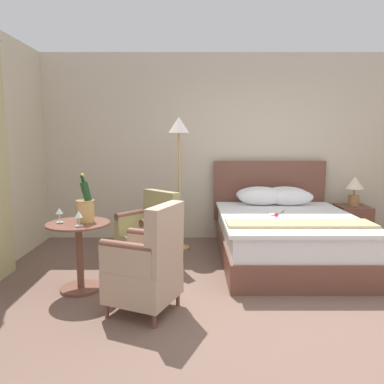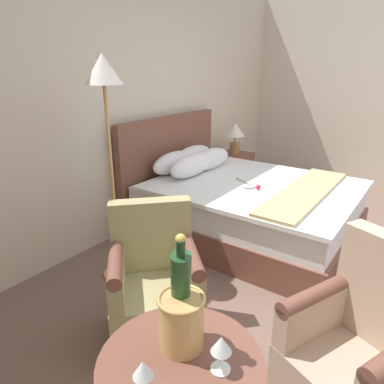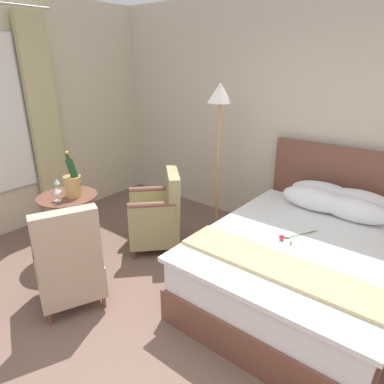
{
  "view_description": "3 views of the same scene",
  "coord_description": "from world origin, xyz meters",
  "px_view_note": "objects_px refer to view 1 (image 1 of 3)",
  "views": [
    {
      "loc": [
        -0.76,
        -3.11,
        1.54
      ],
      "look_at": [
        -0.75,
        1.03,
        0.95
      ],
      "focal_mm": 35.0,
      "sensor_mm": 36.0,
      "label": 1
    },
    {
      "loc": [
        -2.68,
        -0.04,
        1.73
      ],
      "look_at": [
        -0.85,
        1.28,
        0.91
      ],
      "focal_mm": 32.0,
      "sensor_mm": 36.0,
      "label": 2
    },
    {
      "loc": [
        1.27,
        -1.24,
        2.08
      ],
      "look_at": [
        -0.53,
        0.99,
        0.96
      ],
      "focal_mm": 32.0,
      "sensor_mm": 36.0,
      "label": 3
    }
  ],
  "objects_px": {
    "wine_glass_near_bucket": "(58,212)",
    "armchair_by_window": "(149,235)",
    "bedside_lamp": "(353,186)",
    "side_table_round": "(78,251)",
    "floor_lamp_brass": "(178,143)",
    "wine_glass_near_edge": "(77,215)",
    "armchair_facing_bed": "(146,266)",
    "champagne_bucket": "(84,207)",
    "bed": "(283,232)",
    "nightstand": "(351,224)"
  },
  "relations": [
    {
      "from": "side_table_round",
      "to": "nightstand",
      "type": "bearing_deg",
      "value": 26.15
    },
    {
      "from": "bedside_lamp",
      "to": "wine_glass_near_edge",
      "type": "height_order",
      "value": "bedside_lamp"
    },
    {
      "from": "side_table_round",
      "to": "wine_glass_near_bucket",
      "type": "relative_size",
      "value": 4.68
    },
    {
      "from": "champagne_bucket",
      "to": "wine_glass_near_edge",
      "type": "relative_size",
      "value": 3.34
    },
    {
      "from": "armchair_facing_bed",
      "to": "wine_glass_near_edge",
      "type": "bearing_deg",
      "value": 152.43
    },
    {
      "from": "bedside_lamp",
      "to": "side_table_round",
      "type": "bearing_deg",
      "value": -153.85
    },
    {
      "from": "bed",
      "to": "armchair_facing_bed",
      "type": "bearing_deg",
      "value": -136.75
    },
    {
      "from": "champagne_bucket",
      "to": "wine_glass_near_bucket",
      "type": "distance_m",
      "value": 0.26
    },
    {
      "from": "floor_lamp_brass",
      "to": "armchair_facing_bed",
      "type": "xyz_separation_m",
      "value": [
        -0.21,
        -1.94,
        -1.05
      ]
    },
    {
      "from": "wine_glass_near_bucket",
      "to": "armchair_by_window",
      "type": "relative_size",
      "value": 0.17
    },
    {
      "from": "nightstand",
      "to": "champagne_bucket",
      "type": "height_order",
      "value": "champagne_bucket"
    },
    {
      "from": "nightstand",
      "to": "bedside_lamp",
      "type": "height_order",
      "value": "bedside_lamp"
    },
    {
      "from": "side_table_round",
      "to": "wine_glass_near_bucket",
      "type": "height_order",
      "value": "wine_glass_near_bucket"
    },
    {
      "from": "bed",
      "to": "wine_glass_near_bucket",
      "type": "bearing_deg",
      "value": -159.07
    },
    {
      "from": "wine_glass_near_bucket",
      "to": "armchair_by_window",
      "type": "bearing_deg",
      "value": 40.55
    },
    {
      "from": "bedside_lamp",
      "to": "floor_lamp_brass",
      "type": "height_order",
      "value": "floor_lamp_brass"
    },
    {
      "from": "floor_lamp_brass",
      "to": "nightstand",
      "type": "bearing_deg",
      "value": 6.48
    },
    {
      "from": "wine_glass_near_edge",
      "to": "side_table_round",
      "type": "bearing_deg",
      "value": 110.32
    },
    {
      "from": "bed",
      "to": "champagne_bucket",
      "type": "distance_m",
      "value": 2.48
    },
    {
      "from": "nightstand",
      "to": "wine_glass_near_edge",
      "type": "distance_m",
      "value": 3.96
    },
    {
      "from": "wine_glass_near_bucket",
      "to": "armchair_facing_bed",
      "type": "bearing_deg",
      "value": -28.66
    },
    {
      "from": "bedside_lamp",
      "to": "side_table_round",
      "type": "xyz_separation_m",
      "value": [
        -3.51,
        -1.72,
        -0.44
      ]
    },
    {
      "from": "bedside_lamp",
      "to": "armchair_by_window",
      "type": "relative_size",
      "value": 0.48
    },
    {
      "from": "champagne_bucket",
      "to": "wine_glass_near_bucket",
      "type": "xyz_separation_m",
      "value": [
        -0.26,
        -0.04,
        -0.05
      ]
    },
    {
      "from": "nightstand",
      "to": "side_table_round",
      "type": "height_order",
      "value": "side_table_round"
    },
    {
      "from": "floor_lamp_brass",
      "to": "side_table_round",
      "type": "distance_m",
      "value": 2.03
    },
    {
      "from": "champagne_bucket",
      "to": "side_table_round",
      "type": "bearing_deg",
      "value": -144.98
    },
    {
      "from": "wine_glass_near_bucket",
      "to": "side_table_round",
      "type": "bearing_deg",
      "value": -2.27
    },
    {
      "from": "bed",
      "to": "bedside_lamp",
      "type": "distance_m",
      "value": 1.5
    },
    {
      "from": "bed",
      "to": "armchair_by_window",
      "type": "xyz_separation_m",
      "value": [
        -1.68,
        -0.25,
        0.04
      ]
    },
    {
      "from": "champagne_bucket",
      "to": "floor_lamp_brass",
      "type": "bearing_deg",
      "value": 57.08
    },
    {
      "from": "bed",
      "to": "nightstand",
      "type": "xyz_separation_m",
      "value": [
        1.2,
        0.76,
        -0.07
      ]
    },
    {
      "from": "wine_glass_near_bucket",
      "to": "bedside_lamp",
      "type": "bearing_deg",
      "value": 24.89
    },
    {
      "from": "champagne_bucket",
      "to": "bed",
      "type": "bearing_deg",
      "value": 22.21
    },
    {
      "from": "wine_glass_near_bucket",
      "to": "armchair_by_window",
      "type": "height_order",
      "value": "armchair_by_window"
    },
    {
      "from": "floor_lamp_brass",
      "to": "wine_glass_near_edge",
      "type": "bearing_deg",
      "value": -120.11
    },
    {
      "from": "armchair_by_window",
      "to": "bedside_lamp",
      "type": "bearing_deg",
      "value": 19.36
    },
    {
      "from": "bed",
      "to": "wine_glass_near_edge",
      "type": "xyz_separation_m",
      "value": [
        -2.26,
        -1.11,
        0.45
      ]
    },
    {
      "from": "bed",
      "to": "champagne_bucket",
      "type": "relative_size",
      "value": 4.33
    },
    {
      "from": "floor_lamp_brass",
      "to": "wine_glass_near_bucket",
      "type": "relative_size",
      "value": 12.17
    },
    {
      "from": "bedside_lamp",
      "to": "wine_glass_near_bucket",
      "type": "height_order",
      "value": "bedside_lamp"
    },
    {
      "from": "wine_glass_near_edge",
      "to": "armchair_by_window",
      "type": "bearing_deg",
      "value": 55.6
    },
    {
      "from": "champagne_bucket",
      "to": "wine_glass_near_edge",
      "type": "xyz_separation_m",
      "value": [
        -0.02,
        -0.19,
        -0.05
      ]
    },
    {
      "from": "bedside_lamp",
      "to": "armchair_facing_bed",
      "type": "xyz_separation_m",
      "value": [
        -2.76,
        -2.23,
        -0.42
      ]
    },
    {
      "from": "bed",
      "to": "floor_lamp_brass",
      "type": "relative_size",
      "value": 1.17
    },
    {
      "from": "champagne_bucket",
      "to": "armchair_by_window",
      "type": "relative_size",
      "value": 0.55
    },
    {
      "from": "side_table_round",
      "to": "armchair_by_window",
      "type": "height_order",
      "value": "armchair_by_window"
    },
    {
      "from": "bed",
      "to": "floor_lamp_brass",
      "type": "distance_m",
      "value": 1.81
    },
    {
      "from": "bedside_lamp",
      "to": "bed",
      "type": "bearing_deg",
      "value": -147.62
    },
    {
      "from": "side_table_round",
      "to": "armchair_facing_bed",
      "type": "bearing_deg",
      "value": -33.96
    }
  ]
}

